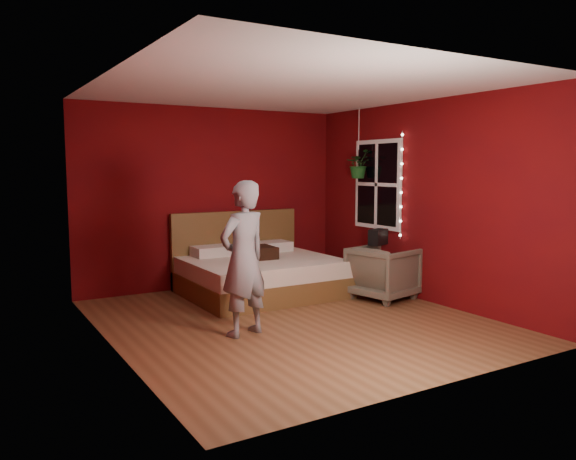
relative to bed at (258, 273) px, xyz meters
The scene contains 10 objects.
floor 1.51m from the bed, 102.47° to the right, with size 4.50×4.50×0.00m, color brown.
room_walls 2.03m from the bed, 102.47° to the right, with size 4.04×4.54×2.62m.
window 2.12m from the bed, 18.32° to the right, with size 0.05×0.97×1.27m.
fairy_lights 2.29m from the bed, 33.43° to the right, with size 0.04×0.04×1.45m.
bed is the anchor object (origin of this frame).
person 2.02m from the bed, 122.24° to the right, with size 0.59×0.39×1.61m, color gray.
armchair 1.71m from the bed, 41.95° to the right, with size 0.75×0.77×0.70m, color #686352.
handbag 1.72m from the bed, 36.39° to the right, with size 0.30×0.15×0.21m, color black.
throw_pillow 0.30m from the bed, 136.87° to the right, with size 0.46×0.46×0.16m, color black.
hanging_plant 2.14m from the bed, 10.83° to the right, with size 0.43×0.39×1.02m.
Camera 1 is at (-3.25, -5.34, 1.74)m, focal length 35.00 mm.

